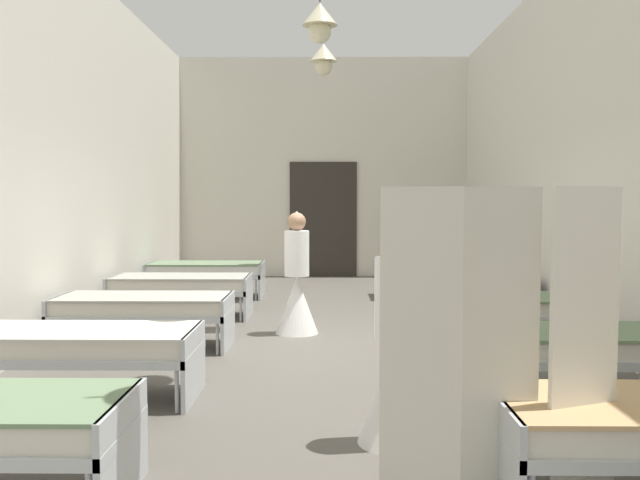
{
  "coord_description": "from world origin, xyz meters",
  "views": [
    {
      "loc": [
        0.09,
        -7.31,
        1.64
      ],
      "look_at": [
        0.0,
        0.54,
        1.15
      ],
      "focal_mm": 37.78,
      "sensor_mm": 36.0,
      "label": 1
    }
  ],
  "objects_px": {
    "bed_right_row_3": "(462,286)",
    "bed_right_row_4": "(439,271)",
    "bed_left_row_2": "(144,308)",
    "nurse_near_aisle": "(297,290)",
    "bed_right_row_2": "(496,308)",
    "bed_left_row_4": "(206,271)",
    "privacy_screen": "(501,351)",
    "bed_right_row_1": "(555,347)",
    "bed_left_row_1": "(80,345)",
    "bed_left_row_3": "(181,285)",
    "nurse_mid_aisle": "(396,365)"
  },
  "relations": [
    {
      "from": "bed_right_row_3",
      "to": "bed_left_row_2",
      "type": "bearing_deg",
      "value": -153.87
    },
    {
      "from": "bed_right_row_3",
      "to": "bed_left_row_4",
      "type": "height_order",
      "value": "same"
    },
    {
      "from": "bed_left_row_4",
      "to": "privacy_screen",
      "type": "distance_m",
      "value": 8.21
    },
    {
      "from": "bed_right_row_1",
      "to": "bed_right_row_4",
      "type": "relative_size",
      "value": 1.0
    },
    {
      "from": "bed_left_row_1",
      "to": "bed_right_row_1",
      "type": "distance_m",
      "value": 3.87
    },
    {
      "from": "bed_right_row_2",
      "to": "bed_left_row_2",
      "type": "bearing_deg",
      "value": 180.0
    },
    {
      "from": "bed_right_row_4",
      "to": "privacy_screen",
      "type": "xyz_separation_m",
      "value": [
        -0.95,
        -7.66,
        0.41
      ]
    },
    {
      "from": "bed_right_row_1",
      "to": "bed_left_row_2",
      "type": "bearing_deg",
      "value": 153.87
    },
    {
      "from": "bed_right_row_4",
      "to": "nurse_near_aisle",
      "type": "distance_m",
      "value": 3.74
    },
    {
      "from": "bed_right_row_1",
      "to": "bed_left_row_4",
      "type": "xyz_separation_m",
      "value": [
        -3.87,
        5.7,
        0.0
      ]
    },
    {
      "from": "bed_left_row_1",
      "to": "bed_right_row_3",
      "type": "xyz_separation_m",
      "value": [
        3.87,
        3.8,
        0.0
      ]
    },
    {
      "from": "bed_right_row_3",
      "to": "bed_right_row_4",
      "type": "distance_m",
      "value": 1.9
    },
    {
      "from": "bed_left_row_2",
      "to": "bed_right_row_2",
      "type": "xyz_separation_m",
      "value": [
        3.87,
        0.0,
        0.0
      ]
    },
    {
      "from": "privacy_screen",
      "to": "bed_left_row_1",
      "type": "bearing_deg",
      "value": 141.96
    },
    {
      "from": "bed_left_row_3",
      "to": "bed_right_row_3",
      "type": "bearing_deg",
      "value": 0.0
    },
    {
      "from": "bed_right_row_2",
      "to": "nurse_near_aisle",
      "type": "height_order",
      "value": "nurse_near_aisle"
    },
    {
      "from": "bed_right_row_3",
      "to": "bed_right_row_4",
      "type": "relative_size",
      "value": 1.0
    },
    {
      "from": "bed_right_row_4",
      "to": "privacy_screen",
      "type": "bearing_deg",
      "value": -97.07
    },
    {
      "from": "bed_right_row_3",
      "to": "privacy_screen",
      "type": "relative_size",
      "value": 1.12
    },
    {
      "from": "bed_left_row_1",
      "to": "bed_right_row_1",
      "type": "height_order",
      "value": "same"
    },
    {
      "from": "bed_left_row_2",
      "to": "nurse_near_aisle",
      "type": "xyz_separation_m",
      "value": [
        1.65,
        0.79,
        0.09
      ]
    },
    {
      "from": "bed_right_row_1",
      "to": "bed_right_row_4",
      "type": "xyz_separation_m",
      "value": [
        0.0,
        5.7,
        0.0
      ]
    },
    {
      "from": "bed_left_row_2",
      "to": "privacy_screen",
      "type": "bearing_deg",
      "value": -52.86
    },
    {
      "from": "bed_right_row_1",
      "to": "bed_left_row_3",
      "type": "xyz_separation_m",
      "value": [
        -3.87,
        3.8,
        0.0
      ]
    },
    {
      "from": "privacy_screen",
      "to": "bed_right_row_3",
      "type": "bearing_deg",
      "value": 76.43
    },
    {
      "from": "bed_left_row_1",
      "to": "bed_left_row_3",
      "type": "xyz_separation_m",
      "value": [
        0.0,
        3.8,
        0.0
      ]
    },
    {
      "from": "bed_right_row_3",
      "to": "bed_right_row_4",
      "type": "xyz_separation_m",
      "value": [
        0.0,
        1.9,
        0.0
      ]
    },
    {
      "from": "nurse_near_aisle",
      "to": "privacy_screen",
      "type": "xyz_separation_m",
      "value": [
        1.27,
        -4.65,
        0.32
      ]
    },
    {
      "from": "nurse_mid_aisle",
      "to": "bed_left_row_3",
      "type": "bearing_deg",
      "value": 101.65
    },
    {
      "from": "bed_right_row_1",
      "to": "bed_left_row_2",
      "type": "height_order",
      "value": "same"
    },
    {
      "from": "bed_left_row_4",
      "to": "privacy_screen",
      "type": "relative_size",
      "value": 1.12
    },
    {
      "from": "bed_left_row_3",
      "to": "bed_right_row_3",
      "type": "xyz_separation_m",
      "value": [
        3.87,
        0.0,
        0.0
      ]
    },
    {
      "from": "bed_right_row_3",
      "to": "nurse_near_aisle",
      "type": "distance_m",
      "value": 2.48
    },
    {
      "from": "bed_left_row_1",
      "to": "bed_left_row_3",
      "type": "distance_m",
      "value": 3.8
    },
    {
      "from": "bed_right_row_3",
      "to": "nurse_near_aisle",
      "type": "height_order",
      "value": "nurse_near_aisle"
    },
    {
      "from": "bed_right_row_4",
      "to": "nurse_near_aisle",
      "type": "xyz_separation_m",
      "value": [
        -2.22,
        -3.01,
        0.09
      ]
    },
    {
      "from": "bed_right_row_3",
      "to": "bed_right_row_4",
      "type": "height_order",
      "value": "same"
    },
    {
      "from": "bed_left_row_2",
      "to": "nurse_near_aisle",
      "type": "distance_m",
      "value": 1.83
    },
    {
      "from": "bed_right_row_3",
      "to": "bed_right_row_2",
      "type": "bearing_deg",
      "value": -90.0
    },
    {
      "from": "bed_left_row_1",
      "to": "bed_left_row_4",
      "type": "relative_size",
      "value": 1.0
    },
    {
      "from": "bed_left_row_4",
      "to": "nurse_mid_aisle",
      "type": "xyz_separation_m",
      "value": [
        2.48,
        -6.68,
        0.09
      ]
    },
    {
      "from": "nurse_mid_aisle",
      "to": "bed_right_row_4",
      "type": "bearing_deg",
      "value": 62.45
    },
    {
      "from": "bed_right_row_1",
      "to": "bed_right_row_4",
      "type": "distance_m",
      "value": 5.7
    },
    {
      "from": "bed_right_row_2",
      "to": "bed_right_row_4",
      "type": "xyz_separation_m",
      "value": [
        0.0,
        3.8,
        0.0
      ]
    },
    {
      "from": "bed_left_row_1",
      "to": "nurse_near_aisle",
      "type": "bearing_deg",
      "value": 58.42
    },
    {
      "from": "bed_left_row_2",
      "to": "privacy_screen",
      "type": "xyz_separation_m",
      "value": [
        2.92,
        -3.86,
        0.41
      ]
    },
    {
      "from": "bed_right_row_4",
      "to": "nurse_near_aisle",
      "type": "relative_size",
      "value": 1.28
    },
    {
      "from": "bed_right_row_1",
      "to": "bed_right_row_4",
      "type": "bearing_deg",
      "value": 90.0
    },
    {
      "from": "nurse_near_aisle",
      "to": "nurse_mid_aisle",
      "type": "xyz_separation_m",
      "value": [
        0.83,
        -3.67,
        0.0
      ]
    },
    {
      "from": "bed_left_row_4",
      "to": "nurse_near_aisle",
      "type": "distance_m",
      "value": 3.44
    }
  ]
}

